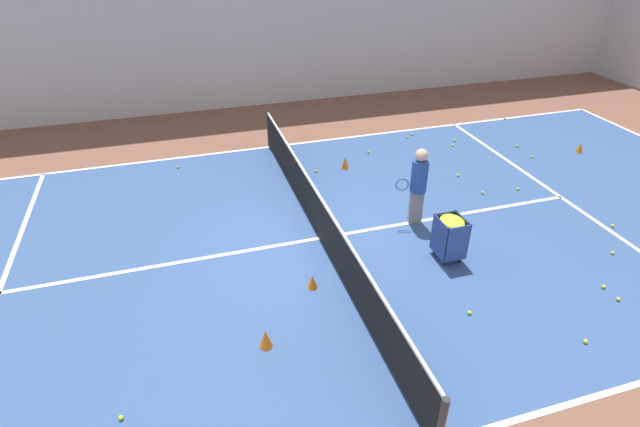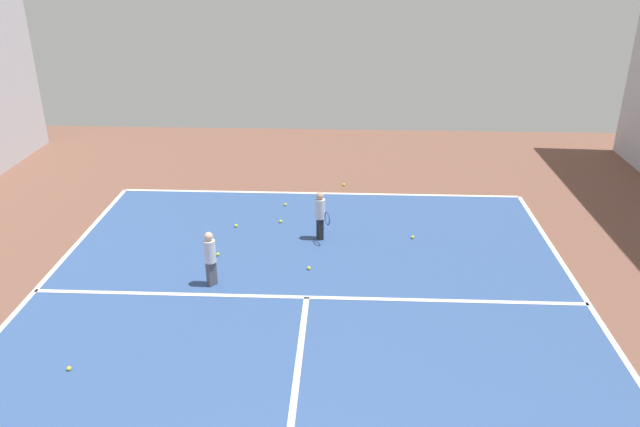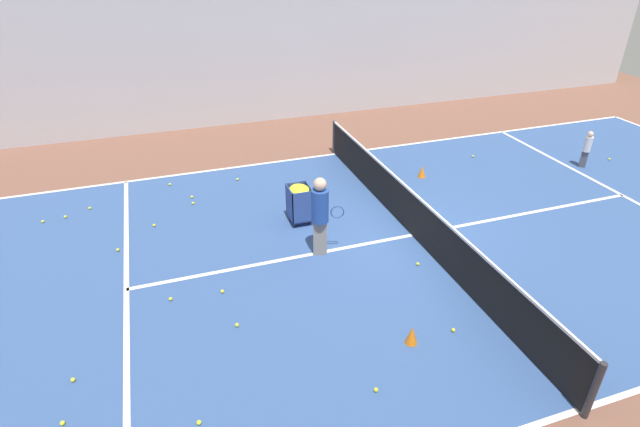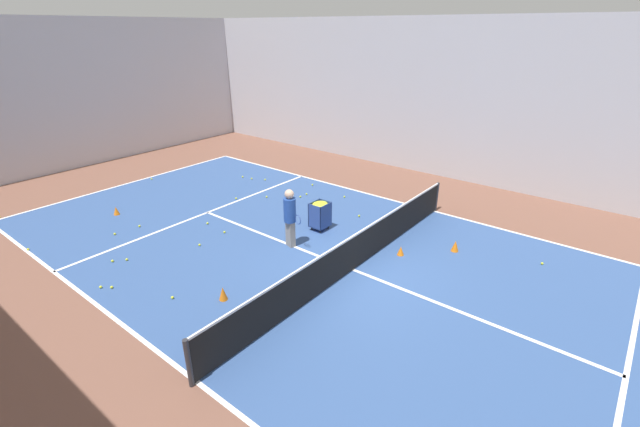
{
  "view_description": "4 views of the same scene",
  "coord_description": "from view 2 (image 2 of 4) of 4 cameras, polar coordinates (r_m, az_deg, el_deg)",
  "views": [
    {
      "loc": [
        8.34,
        -2.54,
        5.92
      ],
      "look_at": [
        0.0,
        0.0,
        0.62
      ],
      "focal_mm": 28.0,
      "sensor_mm": 36.0,
      "label": 1
    },
    {
      "loc": [
        -0.68,
        3.51,
        5.92
      ],
      "look_at": [
        -0.13,
        -8.48,
        0.59
      ],
      "focal_mm": 35.0,
      "sensor_mm": 36.0,
      "label": 2
    },
    {
      "loc": [
        -8.34,
        5.03,
        5.92
      ],
      "look_at": [
        -0.01,
        2.19,
        0.97
      ],
      "focal_mm": 28.0,
      "sensor_mm": 36.0,
      "label": 3
    },
    {
      "loc": [
        -8.18,
        -5.4,
        5.92
      ],
      "look_at": [
        1.39,
        2.21,
        0.54
      ],
      "focal_mm": 24.0,
      "sensor_mm": 36.0,
      "label": 4
    }
  ],
  "objects": [
    {
      "name": "tennis_ball_5",
      "position": [
        16.22,
        2.19,
        2.66
      ],
      "size": [
        0.07,
        0.07,
        0.07
      ],
      "primitive_type": "sphere",
      "color": "yellow",
      "rests_on": "ground"
    },
    {
      "name": "line_baseline_near",
      "position": [
        15.74,
        -0.04,
        1.86
      ],
      "size": [
        9.97,
        0.1,
        0.0
      ],
      "primitive_type": "cube",
      "color": "white",
      "rests_on": "ground"
    },
    {
      "name": "child_midcourt",
      "position": [
        11.55,
        -10.02,
        -3.78
      ],
      "size": [
        0.3,
        0.3,
        1.08
      ],
      "rotation": [
        0.0,
        0.0,
        0.87
      ],
      "color": "#4C4C56",
      "rests_on": "ground"
    },
    {
      "name": "tennis_ball_17",
      "position": [
        14.13,
        -3.61,
        -0.72
      ],
      "size": [
        0.07,
        0.07,
        0.07
      ],
      "primitive_type": "sphere",
      "color": "yellow",
      "rests_on": "ground"
    },
    {
      "name": "tennis_ball_30",
      "position": [
        13.51,
        8.46,
        -2.15
      ],
      "size": [
        0.07,
        0.07,
        0.07
      ],
      "primitive_type": "sphere",
      "color": "yellow",
      "rests_on": "ground"
    },
    {
      "name": "tennis_ball_24",
      "position": [
        14.49,
        -0.33,
        -0.01
      ],
      "size": [
        0.07,
        0.07,
        0.07
      ],
      "primitive_type": "sphere",
      "color": "yellow",
      "rests_on": "ground"
    },
    {
      "name": "tennis_ball_31",
      "position": [
        15.02,
        -3.19,
        0.83
      ],
      "size": [
        0.07,
        0.07,
        0.07
      ],
      "primitive_type": "sphere",
      "color": "yellow",
      "rests_on": "ground"
    },
    {
      "name": "tennis_ball_18",
      "position": [
        12.15,
        -1.02,
        -5.01
      ],
      "size": [
        0.07,
        0.07,
        0.07
      ],
      "primitive_type": "sphere",
      "color": "yellow",
      "rests_on": "ground"
    },
    {
      "name": "tennis_ball_35",
      "position": [
        14.01,
        -7.68,
        -1.11
      ],
      "size": [
        0.07,
        0.07,
        0.07
      ],
      "primitive_type": "sphere",
      "color": "yellow",
      "rests_on": "ground"
    },
    {
      "name": "tennis_ball_29",
      "position": [
        12.83,
        -9.32,
        -3.7
      ],
      "size": [
        0.07,
        0.07,
        0.07
      ],
      "primitive_type": "sphere",
      "color": "yellow",
      "rests_on": "ground"
    },
    {
      "name": "player_near_baseline",
      "position": [
        13.11,
        0.04,
        0.07
      ],
      "size": [
        0.37,
        0.52,
        1.08
      ],
      "rotation": [
        0.0,
        0.0,
        1.98
      ],
      "color": "black",
      "rests_on": "ground"
    },
    {
      "name": "line_service_near",
      "position": [
        11.29,
        -1.23,
        -7.66
      ],
      "size": [
        9.97,
        0.1,
        0.0
      ],
      "primitive_type": "cube",
      "color": "white",
      "rests_on": "ground"
    },
    {
      "name": "tennis_ball_33",
      "position": [
        10.28,
        -21.97,
        -13.0
      ],
      "size": [
        0.07,
        0.07,
        0.07
      ],
      "primitive_type": "sphere",
      "color": "yellow",
      "rests_on": "ground"
    }
  ]
}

